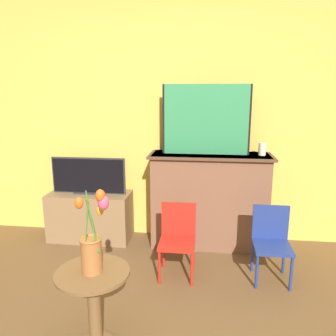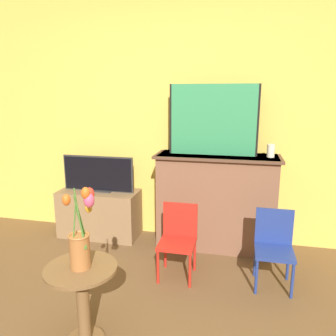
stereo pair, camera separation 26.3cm
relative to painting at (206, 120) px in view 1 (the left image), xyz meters
name	(u,v)px [view 1 (the left image)]	position (x,y,z in m)	size (l,w,h in m)	color
wall_back	(165,113)	(-0.43, 0.22, 0.05)	(8.00, 0.06, 2.70)	#EAC651
fireplace_mantel	(209,199)	(0.05, -0.01, -0.81)	(1.21, 0.43, 0.96)	brown
painting	(206,120)	(0.00, 0.00, 0.00)	(0.86, 0.03, 0.68)	black
mantel_candle	(262,149)	(0.55, -0.01, -0.28)	(0.07, 0.07, 0.12)	silver
tv_stand	(91,216)	(-1.22, -0.02, -1.04)	(0.87, 0.38, 0.51)	olive
tv_monitor	(88,176)	(-1.22, -0.01, -0.60)	(0.79, 0.12, 0.38)	#2D2D2D
chair_red	(178,236)	(-0.21, -0.62, -0.95)	(0.30, 0.30, 0.62)	red
chair_blue	(271,239)	(0.58, -0.59, -0.95)	(0.30, 0.30, 0.62)	navy
side_table	(94,299)	(-0.63, -1.55, -0.96)	(0.44, 0.44, 0.52)	brown
vase_tulips	(93,241)	(-0.62, -1.55, -0.58)	(0.19, 0.17, 0.52)	#AD6B38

